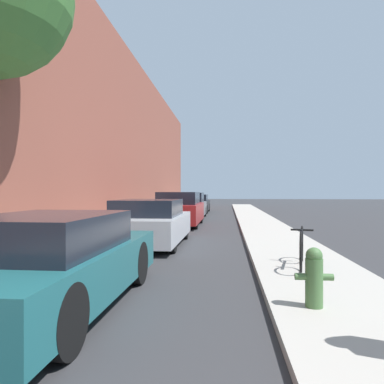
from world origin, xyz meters
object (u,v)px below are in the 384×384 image
(parked_car_teal, at_px, (53,263))
(parked_car_red, at_px, (179,210))
(bicycle, at_px, (302,247))
(fire_hydrant, at_px, (314,276))
(parked_car_silver, at_px, (150,223))
(parked_car_black, at_px, (197,204))
(parked_car_grey, at_px, (190,206))

(parked_car_teal, xyz_separation_m, parked_car_red, (0.11, 11.43, 0.12))
(parked_car_teal, xyz_separation_m, bicycle, (3.67, 2.49, -0.12))
(parked_car_teal, relative_size, parked_car_red, 0.95)
(fire_hydrant, bearing_deg, parked_car_red, 105.82)
(parked_car_silver, xyz_separation_m, fire_hydrant, (3.30, -5.59, -0.14))
(parked_car_red, distance_m, parked_car_black, 10.30)
(parked_car_silver, bearing_deg, parked_car_black, 89.98)
(parked_car_red, distance_m, fire_hydrant, 11.81)
(parked_car_black, height_order, fire_hydrant, parked_car_black)
(parked_car_black, height_order, bicycle, parked_car_black)
(parked_car_red, height_order, parked_car_black, parked_car_red)
(parked_car_silver, bearing_deg, parked_car_red, 89.19)
(parked_car_red, xyz_separation_m, parked_car_grey, (-0.05, 4.85, -0.03))
(parked_car_red, xyz_separation_m, bicycle, (3.56, -8.94, -0.24))
(parked_car_black, bearing_deg, bicycle, -79.31)
(parked_car_silver, distance_m, parked_car_black, 16.07)
(parked_car_red, height_order, parked_car_grey, parked_car_red)
(parked_car_red, distance_m, parked_car_grey, 4.85)
(parked_car_teal, relative_size, bicycle, 2.49)
(parked_car_teal, bearing_deg, parked_car_black, 89.90)
(parked_car_grey, bearing_deg, parked_car_silver, -90.15)
(bicycle, bearing_deg, parked_car_teal, -133.40)
(parked_car_teal, bearing_deg, bicycle, 34.14)
(parked_car_teal, distance_m, parked_car_black, 21.73)
(parked_car_grey, height_order, bicycle, parked_car_grey)
(parked_car_silver, relative_size, fire_hydrant, 5.80)
(parked_car_grey, height_order, fire_hydrant, parked_car_grey)
(parked_car_teal, bearing_deg, parked_car_grey, 89.79)
(fire_hydrant, height_order, bicycle, fire_hydrant)
(parked_car_grey, relative_size, bicycle, 2.27)
(parked_car_silver, height_order, parked_car_red, parked_car_red)
(parked_car_silver, distance_m, fire_hydrant, 6.49)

